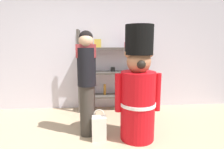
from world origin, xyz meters
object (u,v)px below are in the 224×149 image
at_px(person_shopper, 87,80).
at_px(shopping_bag, 99,128).
at_px(merchandise_shelf, 113,71).
at_px(teddy_bear_guard, 138,90).

height_order(person_shopper, shopping_bag, person_shopper).
bearing_deg(merchandise_shelf, teddy_bear_guard, -78.00).
xyz_separation_m(merchandise_shelf, shopping_bag, (-0.31, -1.33, -0.67)).
bearing_deg(person_shopper, merchandise_shelf, 66.21).
bearing_deg(person_shopper, shopping_bag, -48.37).
xyz_separation_m(merchandise_shelf, person_shopper, (-0.50, -1.12, 0.04)).
distance_m(merchandise_shelf, person_shopper, 1.23).
bearing_deg(shopping_bag, merchandise_shelf, 76.74).
bearing_deg(shopping_bag, teddy_bear_guard, 2.35).
bearing_deg(person_shopper, teddy_bear_guard, -13.18).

